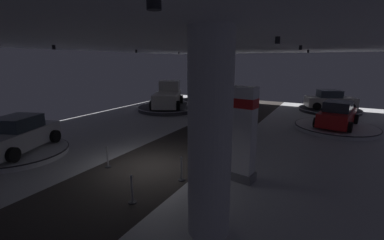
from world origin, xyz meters
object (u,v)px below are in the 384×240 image
Objects in this scene: display_car_far_right at (337,115)px; display_platform_near_left at (20,153)px; display_platform_deep_left at (208,101)px; brand_sign_pylon at (241,133)px; display_car_deep_left at (208,93)px; display_platform_deep_right at (329,110)px; display_car_near_left at (17,135)px; pickup_truck_far_left at (168,96)px; visitor_walking_near at (206,113)px; display_car_deep_right at (330,100)px; display_platform_far_right at (336,127)px; display_platform_far_left at (168,108)px; column_right at (210,137)px; visitor_walking_far at (246,109)px.

display_car_far_right is 19.24m from display_platform_near_left.
display_platform_deep_left is at bearing 87.11° from display_platform_near_left.
display_car_deep_left is (-9.51, 17.36, -0.89)m from brand_sign_pylon.
display_platform_deep_right is at bearing 80.43° from brand_sign_pylon.
display_car_near_left is at bearing 110.68° from display_platform_near_left.
display_car_deep_left is at bearing 78.16° from pickup_truck_far_left.
visitor_walking_near is at bearing -160.50° from display_car_far_right.
display_platform_deep_right is at bearing 56.45° from display_platform_near_left.
display_car_deep_right is 0.80× the size of display_platform_deep_left.
display_platform_deep_left is at bearing 77.99° from pickup_truck_far_left.
display_car_near_left is (-13.45, -20.26, 0.00)m from display_car_deep_right.
brand_sign_pylon reaches higher than display_platform_far_right.
display_car_deep_left reaches higher than display_platform_near_left.
pickup_truck_far_left reaches higher than display_platform_deep_right.
visitor_walking_near is (-8.44, -2.99, -0.15)m from display_car_far_right.
display_car_far_right is at bearing -1.63° from display_platform_far_left.
display_platform_deep_right is at bearing 82.72° from column_right.
display_platform_deep_left is 1.27× the size of display_platform_near_left.
display_car_deep_right is at bearing 94.28° from display_car_far_right.
display_car_far_right is at bearing 2.10° from visitor_walking_far.
pickup_truck_far_left reaches higher than display_car_deep_right.
display_car_deep_right is at bearing -160.30° from display_platform_deep_right.
pickup_truck_far_left reaches higher than display_platform_near_left.
column_right is 18.22m from display_platform_far_left.
display_car_far_right reaches higher than visitor_walking_far.
column_right is 14.19m from visitor_walking_far.
display_car_far_right is (3.19, 13.95, -1.69)m from column_right.
display_car_deep_right is 12.46m from display_platform_deep_left.
display_car_near_left is at bearing -92.92° from display_platform_deep_left.
display_car_deep_left is (-12.47, -0.20, 0.88)m from display_platform_deep_right.
column_right reaches higher than visitor_walking_far.
brand_sign_pylon is at bearing -56.29° from visitor_walking_near.
display_platform_far_left is 13.60m from display_platform_near_left.
display_car_far_right is 8.96m from visitor_walking_near.
display_car_far_right is at bearing 71.68° from brand_sign_pylon.
display_platform_deep_left is (-12.42, -0.22, -0.90)m from display_car_deep_right.
display_car_deep_right is at bearing 0.86° from display_car_deep_left.
display_car_far_right is at bearing -28.04° from display_car_deep_left.
display_car_deep_right is 24.32m from display_car_near_left.
visitor_walking_far is at bearing 59.34° from display_platform_near_left.
display_platform_deep_right is 24.36m from display_car_near_left.
visitor_walking_far reaches higher than display_platform_far_right.
display_platform_far_left is 1.25× the size of display_platform_near_left.
pickup_truck_far_left reaches higher than display_platform_far_left.
display_platform_far_right is 6.33m from visitor_walking_far.
display_platform_near_left is at bearing -69.32° from display_car_near_left.
display_car_far_right is 14.16m from display_platform_far_left.
column_right is at bearing -102.88° from display_platform_far_right.
visitor_walking_near is at bearing 123.71° from brand_sign_pylon.
display_platform_far_right is at bearing -27.85° from display_platform_deep_left.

